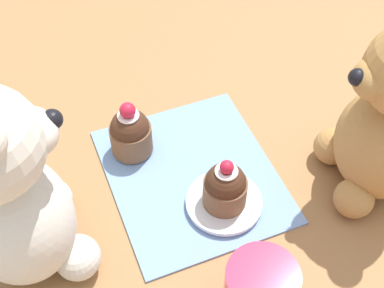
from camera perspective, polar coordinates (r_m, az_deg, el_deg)
ground_plane at (r=0.60m, az=-0.00°, el=-3.44°), size 4.00×4.00×0.00m
knitted_placemat at (r=0.60m, az=-0.00°, el=-3.27°), size 0.21×0.18×0.01m
teddy_bear_cream at (r=0.49m, az=-18.81°, el=-5.03°), size 0.13×0.12×0.23m
cupcake_near_cream_bear at (r=0.60m, az=-6.58°, el=1.25°), size 0.05×0.05×0.07m
saucer_plate at (r=0.57m, az=3.43°, el=-6.19°), size 0.08×0.08×0.01m
cupcake_near_tan_bear at (r=0.55m, az=3.56°, el=-4.58°), size 0.05×0.05×0.07m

